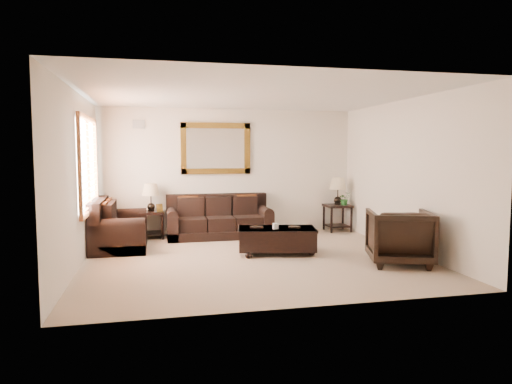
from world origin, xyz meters
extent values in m
cube|color=gray|center=(0.00, 0.00, 0.00)|extent=(5.50, 5.00, 0.01)
cube|color=white|center=(0.00, 0.00, 2.70)|extent=(5.50, 5.00, 0.01)
cube|color=silver|center=(0.00, 2.50, 1.35)|extent=(5.50, 0.01, 2.70)
cube|color=silver|center=(0.00, -2.50, 1.35)|extent=(5.50, 0.01, 2.70)
cube|color=silver|center=(-2.75, 0.00, 1.35)|extent=(0.01, 5.00, 2.70)
cube|color=silver|center=(2.75, 0.00, 1.35)|extent=(0.01, 5.00, 2.70)
cube|color=white|center=(-2.73, 0.90, 1.55)|extent=(0.01, 1.80, 1.50)
cube|color=brown|center=(-2.70, 0.90, 2.34)|extent=(0.06, 1.96, 0.08)
cube|color=brown|center=(-2.70, 0.90, 0.76)|extent=(0.06, 1.96, 0.08)
cube|color=brown|center=(-2.70, -0.04, 1.55)|extent=(0.06, 0.08, 1.50)
cube|color=brown|center=(-2.70, 1.84, 1.55)|extent=(0.06, 0.08, 1.50)
cube|color=brown|center=(-2.70, 0.90, 1.55)|extent=(0.05, 0.05, 1.50)
cube|color=#503010|center=(-0.30, 2.46, 1.85)|extent=(1.50, 0.06, 1.10)
cube|color=white|center=(-0.30, 2.48, 1.85)|extent=(1.26, 0.01, 0.86)
cube|color=#999999|center=(-1.90, 2.48, 2.35)|extent=(0.25, 0.02, 0.18)
cube|color=black|center=(-0.30, 2.02, 0.09)|extent=(2.15, 0.93, 0.18)
cube|color=black|center=(-0.30, 2.37, 0.66)|extent=(2.15, 0.21, 0.44)
cube|color=black|center=(-0.87, 2.00, 0.31)|extent=(0.55, 0.76, 0.26)
cube|color=black|center=(-0.30, 2.00, 0.31)|extent=(0.55, 0.76, 0.26)
cube|color=black|center=(0.27, 2.00, 0.31)|extent=(0.55, 0.76, 0.26)
cube|color=black|center=(-1.27, 2.02, 0.26)|extent=(0.21, 0.93, 0.52)
cylinder|color=black|center=(-1.27, 2.02, 0.52)|extent=(0.21, 0.91, 0.21)
cube|color=black|center=(0.67, 2.02, 0.26)|extent=(0.21, 0.93, 0.52)
cylinder|color=black|center=(0.67, 2.02, 0.52)|extent=(0.21, 0.91, 0.21)
cube|color=#5D2A0C|center=(-0.93, 2.19, 0.65)|extent=(0.41, 0.18, 0.42)
cube|color=#5D2A0C|center=(0.32, 2.19, 0.65)|extent=(0.41, 0.18, 0.42)
cube|color=black|center=(-2.25, 1.37, 0.09)|extent=(0.96, 1.62, 0.18)
cube|color=black|center=(-2.62, 1.37, 0.68)|extent=(0.22, 1.62, 0.45)
cube|color=black|center=(-2.23, 1.08, 0.32)|extent=(0.79, 0.56, 0.27)
cube|color=black|center=(-2.23, 1.66, 0.32)|extent=(0.79, 0.56, 0.27)
cube|color=black|center=(-2.25, 0.67, 0.27)|extent=(0.96, 0.22, 0.54)
cylinder|color=black|center=(-2.25, 0.67, 0.54)|extent=(0.94, 0.22, 0.22)
cube|color=black|center=(-2.25, 2.06, 0.27)|extent=(0.96, 0.22, 0.54)
cylinder|color=black|center=(-2.25, 2.06, 0.54)|extent=(0.94, 0.22, 0.22)
cube|color=#5D2A0C|center=(-2.43, 1.02, 0.68)|extent=(0.19, 0.42, 0.44)
cube|color=#5D2A0C|center=(-2.43, 1.71, 0.68)|extent=(0.19, 0.42, 0.44)
cube|color=black|center=(-1.68, 2.20, 0.54)|extent=(0.51, 0.51, 0.05)
cube|color=black|center=(-1.68, 2.20, 0.11)|extent=(0.44, 0.44, 0.03)
cylinder|color=black|center=(-1.90, 1.98, 0.26)|extent=(0.05, 0.05, 0.51)
cylinder|color=black|center=(-1.46, 1.98, 0.26)|extent=(0.05, 0.05, 0.51)
cylinder|color=black|center=(-1.90, 2.42, 0.26)|extent=(0.05, 0.05, 0.51)
cylinder|color=black|center=(-1.46, 2.42, 0.26)|extent=(0.05, 0.05, 0.51)
sphere|color=black|center=(-1.68, 2.20, 0.65)|extent=(0.16, 0.16, 0.16)
cylinder|color=black|center=(-1.68, 2.20, 0.82)|extent=(0.02, 0.02, 0.34)
cone|color=tan|center=(-1.68, 2.20, 1.01)|extent=(0.35, 0.35, 0.24)
cube|color=#503010|center=(-1.51, 2.11, 0.64)|extent=(0.14, 0.09, 0.16)
cube|color=black|center=(2.40, 2.19, 0.57)|extent=(0.55, 0.55, 0.05)
cube|color=black|center=(2.40, 2.19, 0.12)|extent=(0.46, 0.46, 0.03)
cylinder|color=black|center=(2.17, 1.95, 0.27)|extent=(0.05, 0.05, 0.55)
cylinder|color=black|center=(2.63, 1.95, 0.27)|extent=(0.05, 0.05, 0.55)
cylinder|color=black|center=(2.17, 2.42, 0.27)|extent=(0.05, 0.05, 0.55)
cylinder|color=black|center=(2.63, 2.42, 0.27)|extent=(0.05, 0.05, 0.55)
sphere|color=black|center=(2.40, 2.19, 0.70)|extent=(0.17, 0.17, 0.17)
cylinder|color=black|center=(2.40, 2.19, 0.87)|extent=(0.02, 0.02, 0.36)
cone|color=tan|center=(2.40, 2.19, 1.07)|extent=(0.38, 0.38, 0.26)
sphere|color=black|center=(-0.09, 0.00, 0.05)|extent=(0.12, 0.12, 0.12)
sphere|color=black|center=(1.02, 0.00, 0.05)|extent=(0.12, 0.12, 0.12)
sphere|color=black|center=(-0.09, 0.50, 0.05)|extent=(0.12, 0.12, 0.12)
sphere|color=black|center=(1.02, 0.50, 0.05)|extent=(0.12, 0.12, 0.12)
cube|color=black|center=(0.46, 0.25, 0.27)|extent=(1.42, 0.94, 0.37)
cube|color=black|center=(0.46, 0.25, 0.43)|extent=(1.45, 0.96, 0.04)
cube|color=black|center=(0.11, 0.30, 0.47)|extent=(0.25, 0.19, 0.03)
cube|color=black|center=(0.77, 0.20, 0.47)|extent=(0.22, 0.18, 0.03)
cube|color=white|center=(0.41, 0.15, 0.50)|extent=(0.09, 0.07, 0.10)
imported|color=black|center=(2.16, -0.89, 0.48)|extent=(1.15, 1.12, 0.96)
imported|color=#205A1E|center=(2.52, 2.09, 0.71)|extent=(0.28, 0.31, 0.22)
camera|label=1|loc=(-1.59, -7.34, 1.77)|focal=32.00mm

